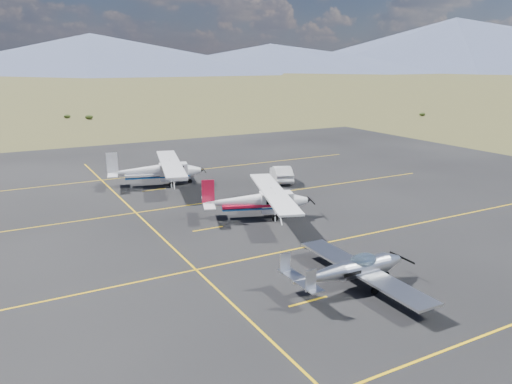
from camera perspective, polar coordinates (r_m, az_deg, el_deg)
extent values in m
plane|color=#383D1C|center=(26.43, 7.07, -7.86)|extent=(1600.00, 1600.00, 0.00)
cube|color=black|center=(31.99, -0.22, -3.67)|extent=(72.00, 72.00, 0.02)
cube|color=silver|center=(23.94, 12.06, -8.75)|extent=(1.46, 8.38, 0.11)
ellipsoid|color=#99BFD8|center=(23.77, 12.12, -7.76)|extent=(1.54, 0.89, 0.76)
cube|color=silver|center=(21.94, 5.05, -9.97)|extent=(0.69, 2.80, 0.06)
cube|color=silver|center=(20.92, 6.29, -10.02)|extent=(0.51, 0.06, 0.93)
cube|color=silver|center=(22.49, 3.36, -8.13)|extent=(0.51, 0.06, 0.93)
cylinder|color=black|center=(25.07, 14.65, -9.13)|extent=(0.32, 0.09, 0.32)
cylinder|color=black|center=(23.28, 13.41, -10.90)|extent=(0.37, 0.11, 0.37)
cylinder|color=black|center=(24.82, 10.01, -9.03)|extent=(0.37, 0.11, 0.37)
cube|color=white|center=(33.24, 2.32, -1.13)|extent=(2.36, 1.73, 1.30)
cube|color=white|center=(33.02, 2.01, -0.02)|extent=(4.86, 10.47, 0.13)
cube|color=black|center=(33.17, 2.33, -0.68)|extent=(1.83, 1.58, 0.53)
cube|color=red|center=(33.04, 0.20, -1.39)|extent=(4.91, 2.63, 0.17)
cube|color=red|center=(32.40, -5.50, 0.06)|extent=(0.79, 0.33, 1.54)
cube|color=white|center=(32.60, -5.47, -1.24)|extent=(1.68, 3.14, 0.06)
cylinder|color=black|center=(33.75, 4.39, -2.40)|extent=(0.36, 0.20, 0.35)
cylinder|color=black|center=(32.47, 2.17, -2.99)|extent=(0.44, 0.26, 0.42)
cylinder|color=black|center=(34.36, 1.49, -1.98)|extent=(0.44, 0.26, 0.42)
cube|color=silver|center=(42.47, -9.42, 2.31)|extent=(2.51, 1.72, 1.41)
cube|color=silver|center=(42.31, -9.74, 3.26)|extent=(4.38, 11.50, 0.15)
cube|color=black|center=(42.41, -9.44, 2.70)|extent=(1.92, 1.61, 0.57)
cube|color=silver|center=(42.41, -11.24, 2.06)|extent=(5.34, 2.46, 0.19)
cube|color=silver|center=(42.16, -16.12, 3.21)|extent=(0.88, 0.29, 1.67)
cube|color=silver|center=(42.33, -16.04, 2.11)|extent=(1.58, 3.42, 0.06)
cylinder|color=black|center=(42.80, -7.57, 1.24)|extent=(0.39, 0.19, 0.37)
cylinder|color=black|center=(41.58, -9.66, 0.81)|extent=(0.48, 0.24, 0.46)
cylinder|color=black|center=(43.70, -9.91, 1.48)|extent=(0.48, 0.24, 0.46)
imported|color=silver|center=(43.12, 2.91, 2.13)|extent=(2.87, 4.41, 1.37)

